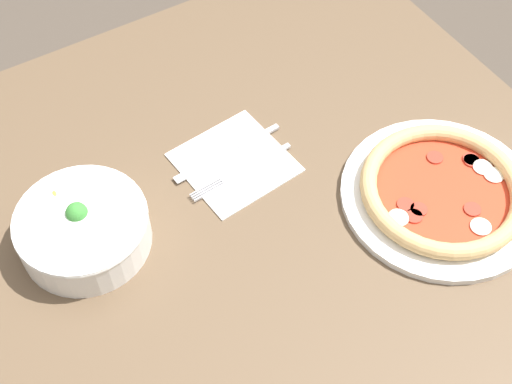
{
  "coord_description": "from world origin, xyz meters",
  "views": [
    {
      "loc": [
        -0.46,
        0.34,
        1.63
      ],
      "look_at": [
        0.09,
        0.0,
        0.76
      ],
      "focal_mm": 50.0,
      "sensor_mm": 36.0,
      "label": 1
    }
  ],
  "objects_px": {
    "pizza": "(442,192)",
    "fork": "(243,170)",
    "bowl": "(83,227)",
    "knife": "(232,150)"
  },
  "relations": [
    {
      "from": "pizza",
      "to": "fork",
      "type": "relative_size",
      "value": 1.65
    },
    {
      "from": "pizza",
      "to": "fork",
      "type": "height_order",
      "value": "pizza"
    },
    {
      "from": "fork",
      "to": "bowl",
      "type": "bearing_deg",
      "value": -5.85
    },
    {
      "from": "pizza",
      "to": "fork",
      "type": "xyz_separation_m",
      "value": [
        0.2,
        0.23,
        -0.01
      ]
    },
    {
      "from": "bowl",
      "to": "fork",
      "type": "relative_size",
      "value": 1.03
    },
    {
      "from": "pizza",
      "to": "knife",
      "type": "height_order",
      "value": "pizza"
    },
    {
      "from": "bowl",
      "to": "fork",
      "type": "xyz_separation_m",
      "value": [
        -0.01,
        -0.26,
        -0.03
      ]
    },
    {
      "from": "pizza",
      "to": "bowl",
      "type": "bearing_deg",
      "value": 67.06
    },
    {
      "from": "knife",
      "to": "bowl",
      "type": "bearing_deg",
      "value": 3.71
    },
    {
      "from": "pizza",
      "to": "bowl",
      "type": "xyz_separation_m",
      "value": [
        0.21,
        0.5,
        0.02
      ]
    }
  ]
}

